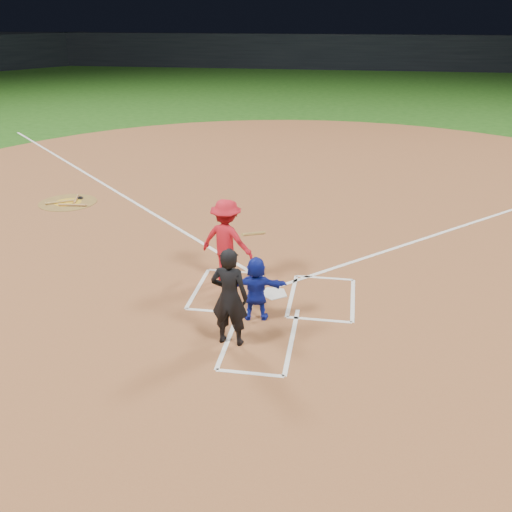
% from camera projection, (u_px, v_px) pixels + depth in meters
% --- Properties ---
extents(ground, '(120.00, 120.00, 0.00)m').
position_uv_depth(ground, '(274.00, 294.00, 11.59)').
color(ground, '#1C4912').
rests_on(ground, ground).
extents(home_plate_dirt, '(28.00, 28.00, 0.01)m').
position_uv_depth(home_plate_dirt, '(301.00, 203.00, 17.02)').
color(home_plate_dirt, brown).
rests_on(home_plate_dirt, ground).
extents(stadium_wall_far, '(80.00, 1.20, 3.20)m').
position_uv_depth(stadium_wall_far, '(342.00, 52.00, 54.41)').
color(stadium_wall_far, black).
rests_on(stadium_wall_far, ground).
extents(home_plate, '(0.60, 0.60, 0.02)m').
position_uv_depth(home_plate, '(274.00, 293.00, 11.59)').
color(home_plate, silver).
rests_on(home_plate, home_plate_dirt).
extents(on_deck_circle, '(1.70, 1.70, 0.01)m').
position_uv_depth(on_deck_circle, '(68.00, 202.00, 17.06)').
color(on_deck_circle, brown).
rests_on(on_deck_circle, home_plate_dirt).
extents(on_deck_logo, '(0.80, 0.80, 0.00)m').
position_uv_depth(on_deck_logo, '(68.00, 202.00, 17.06)').
color(on_deck_logo, gold).
rests_on(on_deck_logo, on_deck_circle).
extents(on_deck_bat_a, '(0.31, 0.82, 0.06)m').
position_uv_depth(on_deck_bat_a, '(76.00, 199.00, 17.25)').
color(on_deck_bat_a, '#AA723E').
rests_on(on_deck_bat_a, on_deck_circle).
extents(on_deck_bat_b, '(0.73, 0.53, 0.06)m').
position_uv_depth(on_deck_bat_b, '(60.00, 202.00, 16.99)').
color(on_deck_bat_b, '#A17A3B').
rests_on(on_deck_bat_b, on_deck_circle).
extents(on_deck_bat_c, '(0.84, 0.15, 0.06)m').
position_uv_depth(on_deck_bat_c, '(73.00, 205.00, 16.73)').
color(on_deck_bat_c, '#9F6C3A').
rests_on(on_deck_bat_c, on_deck_circle).
extents(bat_weight_donut, '(0.19, 0.19, 0.05)m').
position_uv_depth(bat_weight_donut, '(80.00, 198.00, 17.38)').
color(bat_weight_donut, black).
rests_on(bat_weight_donut, on_deck_circle).
extents(catcher, '(1.18, 0.53, 1.23)m').
position_uv_depth(catcher, '(256.00, 289.00, 10.44)').
color(catcher, '#13219D').
rests_on(catcher, home_plate_dirt).
extents(umpire, '(0.68, 0.48, 1.76)m').
position_uv_depth(umpire, '(229.00, 297.00, 9.56)').
color(umpire, black).
rests_on(umpire, home_plate_dirt).
extents(chalk_markings, '(28.35, 17.32, 0.01)m').
position_uv_depth(chalk_markings, '(299.00, 211.00, 16.37)').
color(chalk_markings, white).
rests_on(chalk_markings, home_plate_dirt).
extents(batter_at_plate, '(1.44, 1.02, 1.78)m').
position_uv_depth(batter_at_plate, '(227.00, 241.00, 11.87)').
color(batter_at_plate, red).
rests_on(batter_at_plate, home_plate_dirt).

